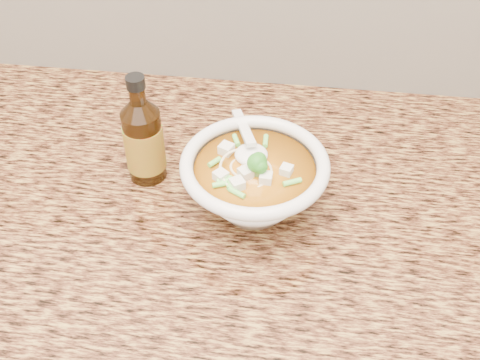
# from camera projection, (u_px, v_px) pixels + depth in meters

# --- Properties ---
(cabinet) EXTENTS (4.00, 0.65, 0.86)m
(cabinet) POSITION_uv_depth(u_px,v_px,m) (183.00, 360.00, 1.21)
(cabinet) COLOR #351E10
(cabinet) RESTS_ON ground
(counter_slab) EXTENTS (4.00, 0.68, 0.04)m
(counter_slab) POSITION_uv_depth(u_px,v_px,m) (163.00, 204.00, 0.89)
(counter_slab) COLOR #A5803C
(counter_slab) RESTS_ON cabinet
(soup_bowl) EXTENTS (0.20, 0.23, 0.11)m
(soup_bowl) POSITION_uv_depth(u_px,v_px,m) (254.00, 184.00, 0.83)
(soup_bowl) COLOR white
(soup_bowl) RESTS_ON counter_slab
(hot_sauce_bottle) EXTENTS (0.07, 0.07, 0.18)m
(hot_sauce_bottle) POSITION_uv_depth(u_px,v_px,m) (144.00, 141.00, 0.87)
(hot_sauce_bottle) COLOR #361C07
(hot_sauce_bottle) RESTS_ON counter_slab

